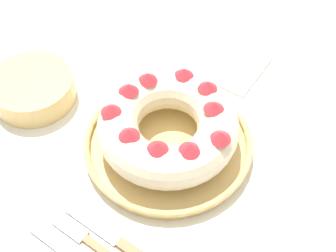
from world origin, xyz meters
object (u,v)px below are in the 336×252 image
object	(u,v)px
bundt_cake	(168,125)
side_bowl	(33,89)
cake_knife	(120,243)
napkin	(238,67)
serving_dish	(168,143)
fork	(99,249)

from	to	relation	value
bundt_cake	side_bowl	xyz separation A→B (m)	(-0.05, 0.28, -0.04)
cake_knife	napkin	world-z (taller)	cake_knife
side_bowl	serving_dish	bearing A→B (deg)	-79.47
cake_knife	side_bowl	bearing A→B (deg)	67.51
serving_dish	fork	distance (m)	0.22
serving_dish	side_bowl	size ratio (longest dim) A/B	1.88
fork	side_bowl	world-z (taller)	side_bowl
fork	napkin	size ratio (longest dim) A/B	1.57
cake_knife	napkin	distance (m)	0.44
bundt_cake	cake_knife	distance (m)	0.21
serving_dish	napkin	xyz separation A→B (m)	(0.25, -0.00, -0.01)
bundt_cake	cake_knife	size ratio (longest dim) A/B	1.26
bundt_cake	side_bowl	world-z (taller)	bundt_cake
fork	cake_knife	world-z (taller)	cake_knife
cake_knife	side_bowl	size ratio (longest dim) A/B	1.20
fork	side_bowl	bearing A→B (deg)	64.96
bundt_cake	side_bowl	bearing A→B (deg)	100.56
cake_knife	fork	bearing A→B (deg)	143.58
fork	cake_knife	bearing A→B (deg)	-33.72
fork	cake_knife	xyz separation A→B (m)	(0.03, -0.02, 0.00)
bundt_cake	cake_knife	xyz separation A→B (m)	(-0.19, -0.05, -0.06)
serving_dish	fork	xyz separation A→B (m)	(-0.22, -0.03, -0.01)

